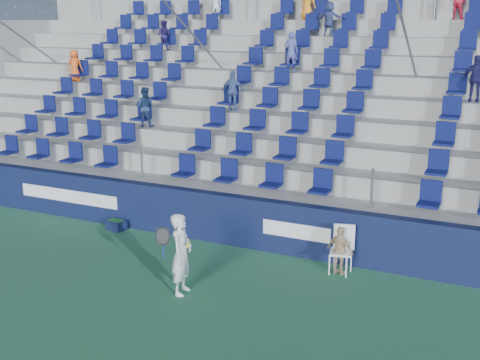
% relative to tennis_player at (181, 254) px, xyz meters
% --- Properties ---
extents(ground, '(70.00, 70.00, 0.00)m').
position_rel_tennis_player_xyz_m(ground, '(-0.13, -0.30, -0.81)').
color(ground, '#2E6B47').
rests_on(ground, ground).
extents(sponsor_wall, '(24.00, 0.32, 1.20)m').
position_rel_tennis_player_xyz_m(sponsor_wall, '(-0.13, 2.85, -0.21)').
color(sponsor_wall, '#0F173A').
rests_on(sponsor_wall, ground).
extents(grandstand, '(24.00, 8.17, 6.63)m').
position_rel_tennis_player_xyz_m(grandstand, '(-0.13, 7.94, 1.32)').
color(grandstand, gray).
rests_on(grandstand, ground).
extents(tennis_player, '(0.69, 0.66, 1.62)m').
position_rel_tennis_player_xyz_m(tennis_player, '(0.00, 0.00, 0.00)').
color(tennis_player, silver).
rests_on(tennis_player, ground).
extents(line_judge_chair, '(0.54, 0.56, 1.03)m').
position_rel_tennis_player_xyz_m(line_judge_chair, '(2.52, 2.35, -0.23)').
color(line_judge_chair, white).
rests_on(line_judge_chair, ground).
extents(line_judge, '(0.66, 0.41, 1.05)m').
position_rel_tennis_player_xyz_m(line_judge, '(2.52, 2.20, -0.29)').
color(line_judge, tan).
rests_on(line_judge, ground).
extents(ball_bin, '(0.53, 0.40, 0.27)m').
position_rel_tennis_player_xyz_m(ball_bin, '(-3.41, 2.45, -0.67)').
color(ball_bin, '#0F1738').
rests_on(ball_bin, ground).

